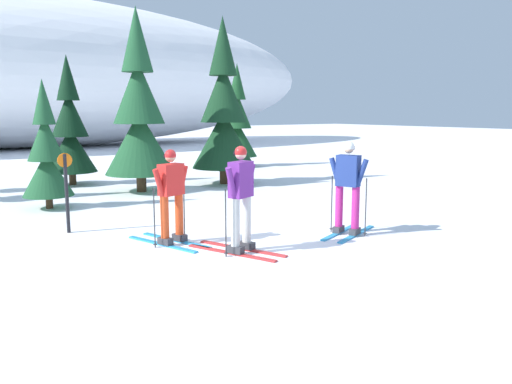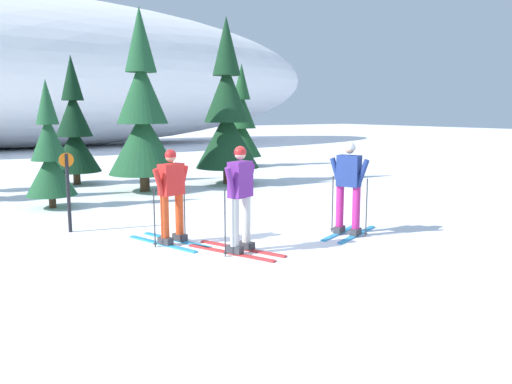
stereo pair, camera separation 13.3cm
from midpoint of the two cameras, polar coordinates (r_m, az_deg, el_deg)
The scene contains 11 objects.
ground_plane at distance 9.81m, azimuth 0.81°, elevation -5.15°, with size 120.00×120.00×0.00m, color white.
skier_navy_jacket at distance 10.05m, azimuth 10.60°, elevation 0.64°, with size 1.68×1.02×1.82m.
skier_red_jacket at distance 9.35m, azimuth -8.96°, elevation -0.30°, with size 0.93×1.80×1.72m.
skier_purple_jacket at distance 8.66m, azimuth -1.34°, elevation -0.60°, with size 1.05×1.83×1.82m.
pine_tree_center_left at distance 13.60m, azimuth -21.63°, elevation 3.84°, with size 1.22×1.22×3.15m.
pine_tree_center at distance 17.72m, azimuth -19.27°, elevation 6.38°, with size 1.60×1.60×4.15m.
pine_tree_center_right at distance 15.59m, azimuth -12.22°, elevation 8.22°, with size 2.06×2.06×5.34m.
pine_tree_right at distance 16.89m, azimuth -3.01°, elevation 8.48°, with size 2.07×2.07×5.35m.
pine_tree_far_right at distance 22.17m, azimuth -1.42°, elevation 7.54°, with size 1.68×1.68×4.36m.
snow_ridge_background at distance 36.67m, azimuth -23.91°, elevation 12.03°, with size 42.86×14.55×9.59m, color white.
trail_marker_post at distance 10.77m, azimuth -19.77°, elevation 0.45°, with size 0.28×0.07×1.58m.
Camera 2 is at (-5.44, -7.80, 2.40)m, focal length 36.12 mm.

